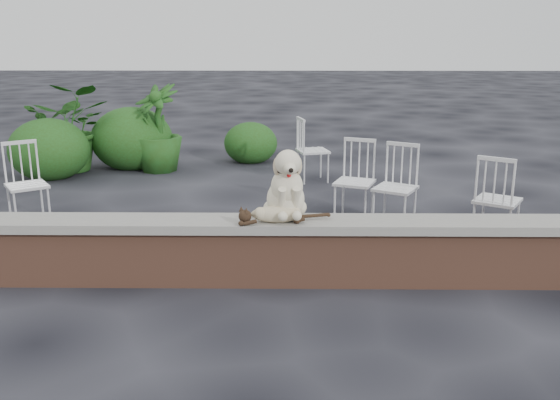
{
  "coord_description": "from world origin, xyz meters",
  "views": [
    {
      "loc": [
        -0.19,
        -5.04,
        2.15
      ],
      "look_at": [
        -0.25,
        0.2,
        0.7
      ],
      "focal_mm": 39.3,
      "sensor_mm": 36.0,
      "label": 1
    }
  ],
  "objects_px": {
    "chair_e": "(313,150)",
    "dog": "(286,182)",
    "chair_d": "(395,187)",
    "chair_a": "(27,184)",
    "chair_c": "(498,199)",
    "chair_b": "(355,181)",
    "potted_plant_a": "(72,127)",
    "potted_plant_b": "(157,128)",
    "cat": "(276,213)"
  },
  "relations": [
    {
      "from": "chair_e",
      "to": "chair_a",
      "type": "bearing_deg",
      "value": 108.34
    },
    {
      "from": "chair_c",
      "to": "potted_plant_a",
      "type": "bearing_deg",
      "value": 1.39
    },
    {
      "from": "cat",
      "to": "potted_plant_b",
      "type": "distance_m",
      "value": 4.93
    },
    {
      "from": "chair_e",
      "to": "chair_c",
      "type": "relative_size",
      "value": 1.0
    },
    {
      "from": "chair_a",
      "to": "potted_plant_a",
      "type": "distance_m",
      "value": 2.82
    },
    {
      "from": "chair_b",
      "to": "chair_e",
      "type": "distance_m",
      "value": 1.97
    },
    {
      "from": "chair_b",
      "to": "chair_c",
      "type": "distance_m",
      "value": 1.6
    },
    {
      "from": "chair_a",
      "to": "chair_c",
      "type": "bearing_deg",
      "value": -40.43
    },
    {
      "from": "chair_d",
      "to": "chair_a",
      "type": "relative_size",
      "value": 1.0
    },
    {
      "from": "chair_a",
      "to": "chair_c",
      "type": "relative_size",
      "value": 1.0
    },
    {
      "from": "cat",
      "to": "chair_a",
      "type": "xyz_separation_m",
      "value": [
        -2.87,
        1.75,
        -0.19
      ]
    },
    {
      "from": "chair_b",
      "to": "potted_plant_b",
      "type": "bearing_deg",
      "value": 158.08
    },
    {
      "from": "dog",
      "to": "chair_a",
      "type": "xyz_separation_m",
      "value": [
        -2.95,
        1.6,
        -0.43
      ]
    },
    {
      "from": "cat",
      "to": "chair_d",
      "type": "height_order",
      "value": "chair_d"
    },
    {
      "from": "chair_b",
      "to": "potted_plant_b",
      "type": "distance_m",
      "value": 3.83
    },
    {
      "from": "cat",
      "to": "chair_c",
      "type": "bearing_deg",
      "value": 18.92
    },
    {
      "from": "dog",
      "to": "chair_c",
      "type": "xyz_separation_m",
      "value": [
        2.2,
        1.03,
        -0.43
      ]
    },
    {
      "from": "chair_e",
      "to": "chair_c",
      "type": "height_order",
      "value": "same"
    },
    {
      "from": "chair_b",
      "to": "chair_e",
      "type": "height_order",
      "value": "same"
    },
    {
      "from": "chair_b",
      "to": "potted_plant_a",
      "type": "relative_size",
      "value": 0.68
    },
    {
      "from": "dog",
      "to": "chair_e",
      "type": "distance_m",
      "value": 3.78
    },
    {
      "from": "potted_plant_b",
      "to": "cat",
      "type": "bearing_deg",
      "value": -66.84
    },
    {
      "from": "potted_plant_a",
      "to": "potted_plant_b",
      "type": "xyz_separation_m",
      "value": [
        1.34,
        -0.0,
        -0.01
      ]
    },
    {
      "from": "chair_c",
      "to": "chair_a",
      "type": "bearing_deg",
      "value": 26.21
    },
    {
      "from": "chair_d",
      "to": "chair_c",
      "type": "distance_m",
      "value": 1.09
    },
    {
      "from": "cat",
      "to": "chair_a",
      "type": "height_order",
      "value": "chair_a"
    },
    {
      "from": "dog",
      "to": "chair_d",
      "type": "xyz_separation_m",
      "value": [
        1.22,
        1.52,
        -0.43
      ]
    },
    {
      "from": "chair_e",
      "to": "potted_plant_a",
      "type": "xyz_separation_m",
      "value": [
        -3.75,
        0.65,
        0.23
      ]
    },
    {
      "from": "chair_b",
      "to": "chair_c",
      "type": "bearing_deg",
      "value": -8.15
    },
    {
      "from": "chair_e",
      "to": "chair_d",
      "type": "bearing_deg",
      "value": -173.62
    },
    {
      "from": "chair_b",
      "to": "chair_e",
      "type": "relative_size",
      "value": 1.0
    },
    {
      "from": "cat",
      "to": "chair_e",
      "type": "bearing_deg",
      "value": 74.58
    },
    {
      "from": "dog",
      "to": "potted_plant_a",
      "type": "distance_m",
      "value": 5.53
    },
    {
      "from": "cat",
      "to": "chair_c",
      "type": "height_order",
      "value": "chair_c"
    },
    {
      "from": "chair_a",
      "to": "chair_e",
      "type": "height_order",
      "value": "same"
    },
    {
      "from": "dog",
      "to": "potted_plant_a",
      "type": "relative_size",
      "value": 0.45
    },
    {
      "from": "chair_a",
      "to": "chair_b",
      "type": "distance_m",
      "value": 3.75
    },
    {
      "from": "chair_d",
      "to": "chair_c",
      "type": "relative_size",
      "value": 1.0
    },
    {
      "from": "chair_d",
      "to": "chair_e",
      "type": "height_order",
      "value": "same"
    },
    {
      "from": "chair_d",
      "to": "potted_plant_b",
      "type": "relative_size",
      "value": 0.69
    },
    {
      "from": "cat",
      "to": "chair_b",
      "type": "bearing_deg",
      "value": 57.32
    },
    {
      "from": "cat",
      "to": "potted_plant_b",
      "type": "height_order",
      "value": "potted_plant_b"
    },
    {
      "from": "chair_d",
      "to": "potted_plant_b",
      "type": "xyz_separation_m",
      "value": [
        -3.24,
        2.86,
        0.21
      ]
    },
    {
      "from": "dog",
      "to": "chair_b",
      "type": "xyz_separation_m",
      "value": [
        0.8,
        1.8,
        -0.43
      ]
    },
    {
      "from": "chair_a",
      "to": "chair_b",
      "type": "xyz_separation_m",
      "value": [
        3.74,
        0.2,
        0.0
      ]
    },
    {
      "from": "chair_e",
      "to": "dog",
      "type": "bearing_deg",
      "value": 159.79
    },
    {
      "from": "chair_d",
      "to": "chair_c",
      "type": "height_order",
      "value": "same"
    },
    {
      "from": "chair_c",
      "to": "potted_plant_b",
      "type": "height_order",
      "value": "potted_plant_b"
    },
    {
      "from": "cat",
      "to": "chair_b",
      "type": "height_order",
      "value": "chair_b"
    },
    {
      "from": "chair_d",
      "to": "chair_e",
      "type": "bearing_deg",
      "value": 139.74
    }
  ]
}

